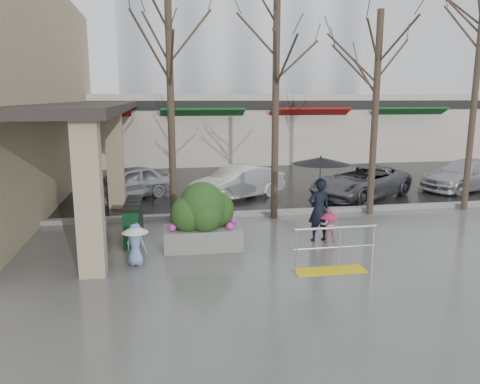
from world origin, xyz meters
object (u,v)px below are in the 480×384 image
object	(u,v)px
woman	(320,186)
car_c	(361,182)
car_b	(237,183)
handrail	(333,255)
tree_west	(169,53)
tree_midwest	(276,50)
car_a	(126,183)
car_d	(466,175)
planter	(203,217)
child_blue	(135,240)
news_boxes	(134,221)
tree_east	(479,49)
tree_mideast	(378,64)
child_pink	(328,222)

from	to	relation	value
woman	car_c	world-z (taller)	woman
car_b	car_c	bearing A→B (deg)	52.31
handrail	tree_west	distance (m)	7.52
car_c	tree_midwest	bearing A→B (deg)	-90.61
car_a	car_c	world-z (taller)	same
car_d	planter	bearing A→B (deg)	-80.59
child_blue	car_a	world-z (taller)	car_a
news_boxes	tree_midwest	bearing A→B (deg)	22.00
tree_east	woman	bearing A→B (deg)	-157.46
tree_east	car_a	size ratio (longest dim) A/B	1.95
news_boxes	car_a	world-z (taller)	car_a
car_c	car_d	distance (m)	5.12
tree_midwest	car_b	xyz separation A→B (m)	(-0.67, 3.09, -4.60)
child_blue	news_boxes	bearing A→B (deg)	-59.34
planter	car_b	world-z (taller)	planter
tree_west	tree_mideast	bearing A→B (deg)	0.00
tree_west	tree_east	size ratio (longest dim) A/B	0.94
woman	car_a	distance (m)	8.40
child_blue	car_a	distance (m)	7.45
woman	car_c	size ratio (longest dim) A/B	0.51
tree_midwest	news_boxes	world-z (taller)	tree_midwest
news_boxes	car_b	distance (m)	5.95
tree_midwest	child_pink	distance (m)	5.47
child_pink	child_blue	bearing A→B (deg)	15.27
woman	car_c	bearing A→B (deg)	-130.71
car_a	planter	bearing A→B (deg)	-14.32
tree_east	news_boxes	distance (m)	12.26
tree_mideast	child_pink	distance (m)	5.66
news_boxes	handrail	bearing A→B (deg)	-33.62
woman	planter	distance (m)	3.21
tree_midwest	child_blue	xyz separation A→B (m)	(-4.20, -3.66, -4.62)
planter	car_c	size ratio (longest dim) A/B	0.44
tree_east	car_c	world-z (taller)	tree_east
child_pink	tree_mideast	bearing A→B (deg)	-128.42
car_a	tree_east	bearing A→B (deg)	38.03
tree_west	tree_east	world-z (taller)	tree_east
woman	car_d	xyz separation A→B (m)	(8.52, 5.78, -0.88)
news_boxes	car_d	xyz separation A→B (m)	(13.45, 4.80, 0.10)
tree_midwest	planter	size ratio (longest dim) A/B	3.51
woman	child_pink	world-z (taller)	woman
handrail	car_d	world-z (taller)	car_d
handrail	child_blue	bearing A→B (deg)	165.36
woman	news_boxes	distance (m)	5.12
car_c	tree_west	bearing A→B (deg)	-103.09
tree_mideast	planter	world-z (taller)	tree_mideast
tree_midwest	car_a	size ratio (longest dim) A/B	1.89
planter	car_d	xyz separation A→B (m)	(11.66, 5.87, -0.20)
woman	tree_west	bearing A→B (deg)	-40.37
handrail	woman	size ratio (longest dim) A/B	0.82
tree_west	child_blue	xyz separation A→B (m)	(-1.00, -3.66, -4.47)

